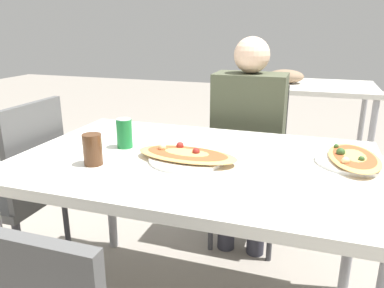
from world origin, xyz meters
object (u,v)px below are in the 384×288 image
(dining_table, at_px, (196,174))
(soda_can, at_px, (124,133))
(chair_side_left, at_px, (22,185))
(person_seated, at_px, (248,130))
(drink_glass, at_px, (93,149))
(pizza_second, at_px, (354,159))
(chair_far_seated, at_px, (250,155))
(pizza_main, at_px, (187,156))

(dining_table, xyz_separation_m, soda_can, (-0.33, 0.04, 0.13))
(chair_side_left, distance_m, person_seated, 1.19)
(drink_glass, bearing_deg, chair_side_left, 161.01)
(chair_side_left, distance_m, pizza_second, 1.49)
(chair_far_seated, distance_m, person_seated, 0.22)
(chair_far_seated, relative_size, chair_side_left, 1.00)
(dining_table, bearing_deg, chair_far_seated, 83.64)
(person_seated, xyz_separation_m, drink_glass, (-0.43, -0.86, 0.11))
(soda_can, bearing_deg, chair_far_seated, 60.95)
(drink_glass, bearing_deg, soda_can, 86.60)
(person_seated, bearing_deg, drink_glass, 63.31)
(soda_can, height_order, drink_glass, soda_can)
(dining_table, bearing_deg, drink_glass, -151.41)
(chair_far_seated, bearing_deg, soda_can, 60.95)
(dining_table, xyz_separation_m, chair_side_left, (-0.88, -0.00, -0.17))
(drink_glass, xyz_separation_m, pizza_second, (0.92, 0.32, -0.04))
(dining_table, distance_m, chair_side_left, 0.90)
(chair_far_seated, relative_size, pizza_second, 2.61)
(chair_far_seated, relative_size, pizza_main, 2.27)
(chair_far_seated, bearing_deg, pizza_main, 82.06)
(dining_table, distance_m, person_seated, 0.67)
(drink_glass, bearing_deg, pizza_second, 18.87)
(drink_glass, distance_m, pizza_second, 0.98)
(pizza_main, relative_size, soda_can, 3.30)
(chair_side_left, xyz_separation_m, pizza_main, (0.86, -0.03, 0.26))
(chair_far_seated, bearing_deg, chair_side_left, 38.98)
(pizza_main, bearing_deg, chair_far_seated, 82.06)
(drink_glass, bearing_deg, chair_far_seated, 66.15)
(dining_table, relative_size, chair_side_left, 1.49)
(chair_side_left, bearing_deg, person_seated, -55.45)
(chair_side_left, height_order, person_seated, person_seated)
(chair_side_left, height_order, drink_glass, chair_side_left)
(chair_far_seated, relative_size, drink_glass, 7.96)
(chair_far_seated, xyz_separation_m, chair_side_left, (-0.97, -0.79, 0.00))
(pizza_main, distance_m, drink_glass, 0.35)
(chair_side_left, relative_size, pizza_second, 2.61)
(chair_far_seated, height_order, soda_can, chair_far_seated)
(chair_side_left, distance_m, drink_glass, 0.65)
(pizza_main, distance_m, pizza_second, 0.63)
(dining_table, xyz_separation_m, person_seated, (0.09, 0.67, 0.01))
(dining_table, bearing_deg, pizza_main, -127.93)
(dining_table, bearing_deg, soda_can, 173.87)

